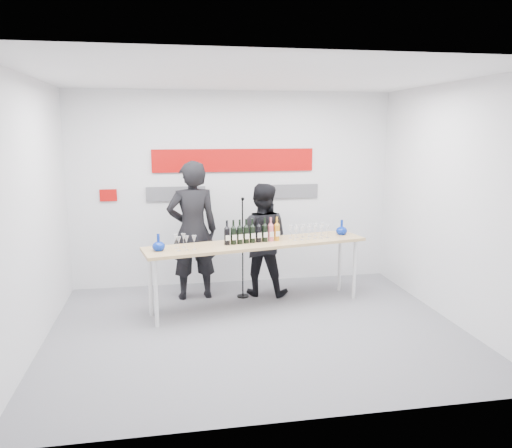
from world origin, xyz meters
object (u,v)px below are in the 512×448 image
tasting_table (257,247)px  mic_stand (243,267)px  presenter_right (262,240)px  presenter_left (193,231)px

tasting_table → mic_stand: 0.61m
tasting_table → presenter_right: presenter_right is taller
presenter_right → mic_stand: size_ratio=1.12×
presenter_left → presenter_right: size_ratio=1.20×
presenter_right → mic_stand: (-0.30, -0.10, -0.38)m
presenter_right → tasting_table: bearing=93.5°
presenter_left → tasting_table: bearing=140.7°
presenter_right → presenter_left: bearing=20.0°
presenter_left → presenter_right: (1.00, 0.00, -0.17)m
presenter_left → presenter_right: bearing=173.9°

